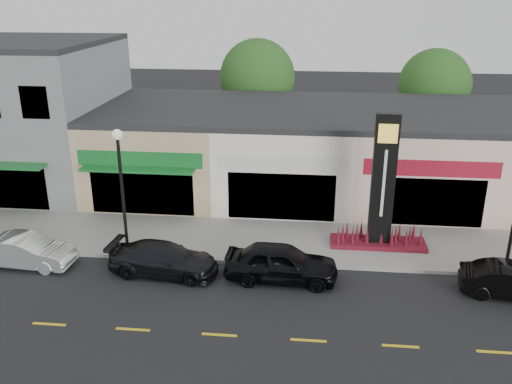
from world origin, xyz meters
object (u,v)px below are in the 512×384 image
at_px(car_dark_sedan, 164,259).
at_px(car_black_sedan, 281,263).
at_px(car_white_van, 26,251).
at_px(pylon_sign, 381,201).
at_px(lamp_west_near, 121,179).

xyz_separation_m(car_dark_sedan, car_black_sedan, (4.78, -0.01, 0.11)).
relative_size(car_white_van, car_dark_sedan, 0.90).
bearing_deg(car_white_van, pylon_sign, -74.54).
height_order(lamp_west_near, pylon_sign, pylon_sign).
bearing_deg(pylon_sign, car_dark_sedan, -159.95).
relative_size(lamp_west_near, car_dark_sedan, 1.22).
relative_size(pylon_sign, car_white_van, 1.48).
relative_size(car_white_van, car_black_sedan, 0.90).
bearing_deg(car_black_sedan, car_white_van, 91.53).
bearing_deg(lamp_west_near, car_dark_sedan, -37.16).
bearing_deg(car_black_sedan, pylon_sign, -49.80).
distance_m(pylon_sign, car_dark_sedan, 9.65).
height_order(car_dark_sedan, car_black_sedan, car_black_sedan).
relative_size(lamp_west_near, car_white_van, 1.35).
xyz_separation_m(lamp_west_near, pylon_sign, (11.00, 1.70, -1.20)).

